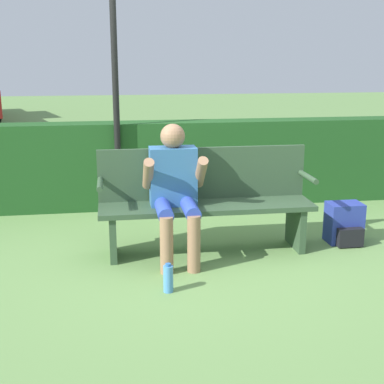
% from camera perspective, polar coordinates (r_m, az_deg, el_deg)
% --- Properties ---
extents(ground_plane, '(40.00, 40.00, 0.00)m').
position_cam_1_polar(ground_plane, '(4.95, 1.55, -6.37)').
color(ground_plane, '#668E4C').
extents(hedge_back, '(12.00, 0.37, 1.00)m').
position_cam_1_polar(hedge_back, '(6.36, -1.00, 3.05)').
color(hedge_back, '#1E4C1E').
rests_on(hedge_back, ground).
extents(park_bench, '(1.93, 0.45, 0.94)m').
position_cam_1_polar(park_bench, '(4.87, 1.44, -0.79)').
color(park_bench, '#334C33').
rests_on(park_bench, ground).
extents(person_seated, '(0.55, 0.65, 1.18)m').
position_cam_1_polar(person_seated, '(4.65, -1.87, 0.69)').
color(person_seated, '#336699').
rests_on(person_seated, ground).
extents(backpack, '(0.32, 0.31, 0.39)m').
position_cam_1_polar(backpack, '(5.34, 15.96, -3.31)').
color(backpack, '#283893').
rests_on(backpack, ground).
extents(water_bottle, '(0.08, 0.08, 0.23)m').
position_cam_1_polar(water_bottle, '(4.12, -2.55, -9.20)').
color(water_bottle, '#4C8CCC').
rests_on(water_bottle, ground).
extents(signpost, '(0.33, 0.09, 2.94)m').
position_cam_1_polar(signpost, '(5.94, -8.24, 13.23)').
color(signpost, black).
rests_on(signpost, ground).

